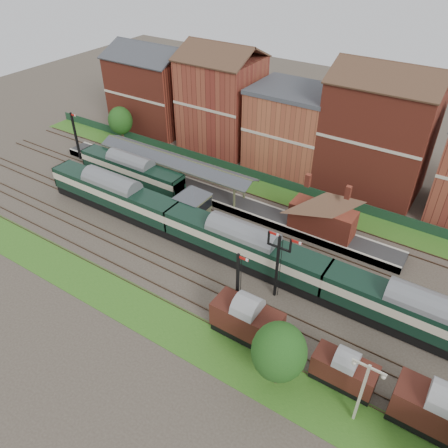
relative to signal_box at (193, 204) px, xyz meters
The scene contains 21 objects.
ground 5.45m from the signal_box, 47.29° to the right, with size 160.00×160.00×0.00m, color #473D33.
grass_back 13.47m from the signal_box, 76.76° to the left, with size 90.00×4.50×0.06m, color #2D6619.
grass_front 15.86m from the signal_box, 78.87° to the right, with size 90.00×5.00×0.06m, color #2D6619.
fence 15.25m from the signal_box, 78.50° to the left, with size 90.00×0.12×1.50m, color #193823.
platform 7.31m from the signal_box, 107.10° to the left, with size 55.00×3.40×1.00m, color #2D2D2D.
signal_box is the anchor object (origin of this frame).
brick_hut 8.25m from the signal_box, ahead, with size 3.20×2.64×2.94m.
station_building 16.37m from the signal_box, 23.43° to the left, with size 8.10×8.10×5.90m.
canopy 10.40m from the signal_box, 140.91° to the left, with size 26.00×3.89×4.08m.
semaphore_bracket 16.16m from the signal_box, 20.92° to the right, with size 3.60×0.25×8.18m.
semaphore_platform_end 27.41m from the signal_box, behind, with size 1.23×0.25×8.00m.
semaphore_siding 16.60m from the signal_box, 38.20° to the right, with size 1.23×0.25×8.00m.
yard_lamp 30.78m from the signal_box, 28.65° to the right, with size 2.60×0.22×7.00m.
town_backdrop 22.26m from the signal_box, 82.60° to the left, with size 69.00×10.00×16.00m.
dmu_train 9.94m from the signal_box, 19.10° to the right, with size 60.84×3.19×4.67m.
platform_railcar 14.11m from the signal_box, 166.66° to the left, with size 17.94×2.83×4.13m.
goods_van_a 19.63m from the signal_box, 38.66° to the right, with size 6.69×2.90×4.06m.
goods_van_b 27.84m from the signal_box, 26.14° to the right, with size 5.40×2.34×3.27m.
goods_van_c 34.72m from the signal_box, 20.66° to the right, with size 6.84×2.96×4.15m.
tree_far 25.18m from the signal_box, 37.10° to the right, with size 4.70×4.70×6.86m.
tree_back 29.36m from the signal_box, 151.92° to the left, with size 4.24×4.24×6.19m.
Camera 1 is at (25.79, -33.67, 33.93)m, focal length 35.00 mm.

